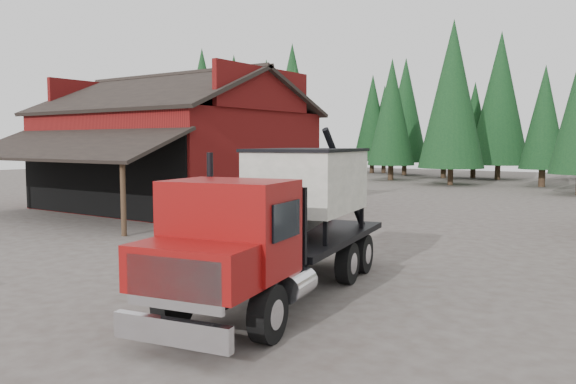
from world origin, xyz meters
The scene contains 6 objects.
ground centered at (0.00, 0.00, 0.00)m, with size 120.00×120.00×0.00m, color #4A403A.
red_barn centered at (-11.00, 9.90, 2.69)m, with size 12.80×13.63×7.18m.
conifer_backdrop centered at (0.00, 42.00, 0.00)m, with size 76.00×16.00×16.00m, color #103219, non-canonical shape.
near_pine_a centered at (-22.00, 28.00, 6.39)m, with size 4.40×4.40×11.40m.
near_pine_d centered at (-4.00, 34.00, 7.39)m, with size 5.28×5.28×13.40m.
feed_truck centered at (4.00, -1.24, 1.80)m, with size 3.82×8.78×3.84m.
Camera 1 is at (11.14, -11.41, 3.45)m, focal length 35.00 mm.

